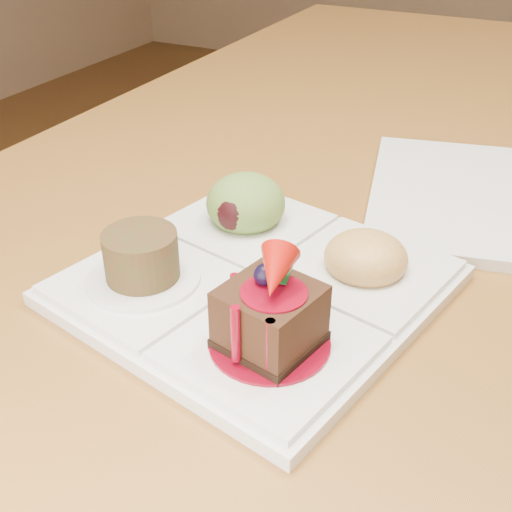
% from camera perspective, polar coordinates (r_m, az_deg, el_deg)
% --- Properties ---
extents(dining_table, '(1.00, 1.80, 0.75)m').
position_cam_1_polar(dining_table, '(0.79, 14.47, 2.29)').
color(dining_table, olive).
rests_on(dining_table, ground).
extents(sampler_plate, '(0.32, 0.32, 0.10)m').
position_cam_1_polar(sampler_plate, '(0.54, 0.11, -1.02)').
color(sampler_plate, silver).
rests_on(sampler_plate, dining_table).
extents(second_plate, '(0.33, 0.33, 0.01)m').
position_cam_1_polar(second_plate, '(0.73, 21.07, 4.67)').
color(second_plate, silver).
rests_on(second_plate, dining_table).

